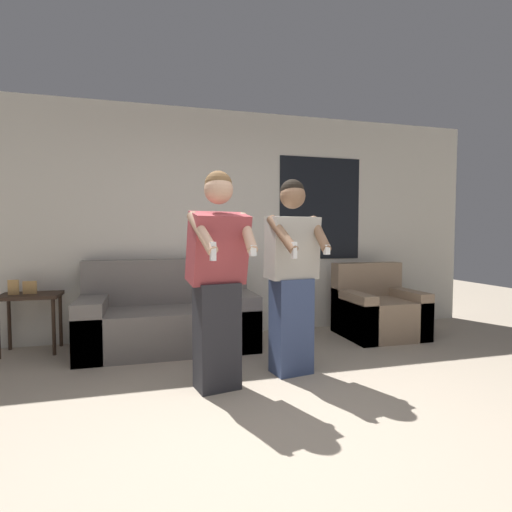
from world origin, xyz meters
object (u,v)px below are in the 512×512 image
object	(u,v)px
armchair	(378,311)
person_right	(292,276)
person_left	(218,280)
couch	(169,318)
side_table	(30,302)

from	to	relation	value
armchair	person_right	distance (m)	1.82
armchair	person_left	bearing A→B (deg)	-152.07
armchair	couch	bearing A→B (deg)	176.50
armchair	side_table	world-z (taller)	armchair
couch	armchair	bearing A→B (deg)	-3.50
person_left	side_table	bearing A→B (deg)	138.96
side_table	person_right	xyz separation A→B (m)	(2.38, -1.28, 0.34)
side_table	person_left	bearing A→B (deg)	-41.04
side_table	person_left	size ratio (longest dim) A/B	0.45
couch	person_right	distance (m)	1.57
couch	person_left	xyz separation A→B (m)	(0.31, -1.28, 0.55)
couch	person_right	size ratio (longest dim) A/B	1.07
side_table	person_right	world-z (taller)	person_right
side_table	person_right	bearing A→B (deg)	-28.32
couch	armchair	size ratio (longest dim) A/B	2.04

